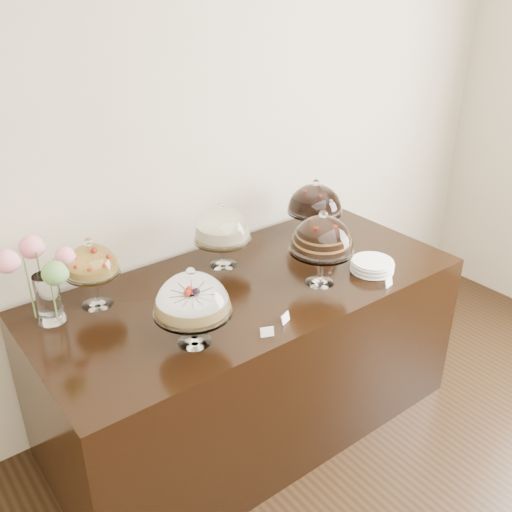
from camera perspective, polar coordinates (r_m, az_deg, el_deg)
wall_back at (r=3.07m, az=-7.64°, el=10.85°), size 5.00×0.04×3.00m
display_counter at (r=3.15m, az=-0.56°, el=-9.95°), size 2.20×1.00×0.90m
cake_stand_sugar_sponge at (r=2.37m, az=-6.41°, el=-4.14°), size 0.33×0.33×0.36m
cake_stand_choco_layer at (r=2.81m, az=6.63°, el=1.94°), size 0.32×0.32×0.40m
cake_stand_cheesecake at (r=2.99m, az=-3.40°, el=2.93°), size 0.31×0.31×0.37m
cake_stand_dark_choco at (r=3.35m, az=5.92°, el=5.53°), size 0.33×0.33×0.36m
cake_stand_fruit_tart at (r=2.73m, az=-16.14°, el=-0.67°), size 0.26×0.26×0.35m
flower_vase at (r=2.66m, az=-20.67°, el=-1.82°), size 0.33×0.38×0.39m
plate_stack at (r=3.07m, az=11.54°, el=-0.97°), size 0.22×0.22×0.06m
price_card_left at (r=2.50m, az=1.12°, el=-7.60°), size 0.06×0.04×0.04m
price_card_right at (r=2.95m, az=13.14°, el=-2.59°), size 0.06×0.03×0.04m
price_card_extra at (r=2.59m, az=2.96°, el=-6.22°), size 0.06×0.04×0.04m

